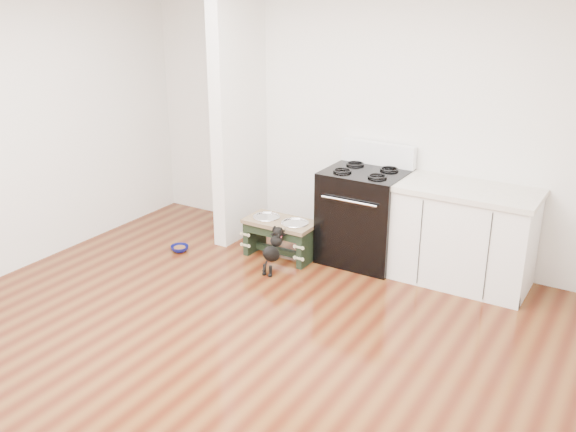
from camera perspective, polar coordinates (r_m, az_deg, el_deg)
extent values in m
plane|color=#43190C|center=(4.96, -7.00, -12.03)|extent=(5.00, 5.00, 0.00)
plane|color=silver|center=(6.46, 6.36, 8.72)|extent=(5.00, 0.00, 5.00)
cube|color=silver|center=(6.70, -4.38, 9.21)|extent=(0.15, 0.80, 2.70)
cube|color=black|center=(6.30, 6.76, -0.04)|extent=(0.76, 0.65, 0.92)
cube|color=black|center=(6.06, 5.50, -1.44)|extent=(0.58, 0.02, 0.50)
cylinder|color=silver|center=(5.91, 5.43, 1.31)|extent=(0.56, 0.02, 0.02)
cube|color=white|center=(6.37, 8.02, 5.52)|extent=(0.76, 0.08, 0.22)
torus|color=black|center=(6.10, 4.85, 4.03)|extent=(0.18, 0.18, 0.02)
torus|color=black|center=(5.96, 7.95, 3.50)|extent=(0.18, 0.18, 0.02)
torus|color=black|center=(6.35, 5.99, 4.64)|extent=(0.18, 0.18, 0.02)
torus|color=black|center=(6.21, 8.99, 4.13)|extent=(0.18, 0.18, 0.02)
cube|color=white|center=(6.03, 15.33, -1.92)|extent=(1.20, 0.60, 0.86)
cube|color=#BEB7A2|center=(5.87, 15.74, 2.19)|extent=(1.24, 0.64, 0.05)
cube|color=black|center=(5.95, 14.26, -6.14)|extent=(1.20, 0.06, 0.10)
cube|color=black|center=(6.59, -2.97, -1.63)|extent=(0.06, 0.34, 0.35)
cube|color=black|center=(6.28, 1.76, -2.75)|extent=(0.06, 0.34, 0.35)
cube|color=black|center=(6.26, -1.42, -1.53)|extent=(0.57, 0.03, 0.09)
cube|color=black|center=(6.48, -0.66, -3.13)|extent=(0.57, 0.06, 0.06)
cube|color=brown|center=(6.36, -0.67, -0.56)|extent=(0.71, 0.38, 0.04)
cylinder|color=silver|center=(6.44, -1.92, -0.26)|extent=(0.24, 0.24, 0.04)
cylinder|color=silver|center=(6.28, 0.62, -0.82)|extent=(0.24, 0.24, 0.04)
torus|color=silver|center=(6.43, -1.92, -0.07)|extent=(0.28, 0.28, 0.02)
torus|color=silver|center=(6.27, 0.62, -0.62)|extent=(0.28, 0.28, 0.02)
cylinder|color=black|center=(6.10, -2.10, -4.77)|extent=(0.03, 0.03, 0.11)
cylinder|color=black|center=(6.06, -1.56, -4.91)|extent=(0.03, 0.03, 0.11)
sphere|color=black|center=(6.11, -2.15, -5.15)|extent=(0.04, 0.04, 0.04)
sphere|color=black|center=(6.07, -1.61, -5.30)|extent=(0.04, 0.04, 0.04)
ellipsoid|color=black|center=(6.07, -1.50, -3.40)|extent=(0.12, 0.29, 0.26)
sphere|color=black|center=(6.10, -1.04, -2.22)|extent=(0.12, 0.12, 0.12)
sphere|color=black|center=(6.10, -0.87, -1.44)|extent=(0.10, 0.10, 0.10)
sphere|color=black|center=(6.17, -0.79, -1.17)|extent=(0.04, 0.04, 0.04)
sphere|color=black|center=(6.14, -0.27, -1.29)|extent=(0.04, 0.04, 0.04)
cylinder|color=black|center=(6.02, -2.07, -4.49)|extent=(0.02, 0.08, 0.09)
torus|color=#C83A49|center=(6.10, -0.94, -1.82)|extent=(0.10, 0.06, 0.09)
imported|color=#0C0E54|center=(6.70, -9.61, -2.87)|extent=(0.23, 0.23, 0.06)
cylinder|color=#513117|center=(6.70, -9.61, -2.84)|extent=(0.12, 0.12, 0.02)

